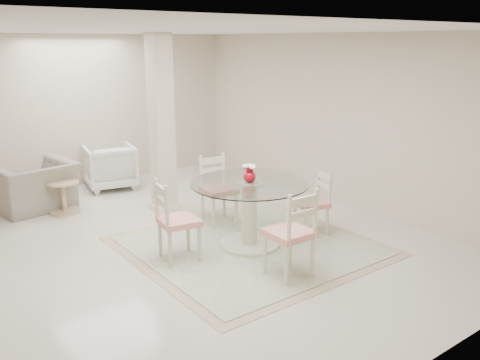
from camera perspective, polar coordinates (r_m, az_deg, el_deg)
ground at (r=6.82m, az=-6.82°, el=-6.95°), size 7.00×7.00×0.00m
room_shell at (r=6.35m, az=-7.36°, el=8.72°), size 6.02×7.02×2.71m
column at (r=7.79m, az=-8.81°, el=6.13°), size 0.30×0.30×2.70m
area_rug at (r=6.64m, az=1.05°, el=-7.39°), size 2.92×2.92×0.02m
dining_table at (r=6.49m, az=1.06°, el=-3.88°), size 1.49×1.49×0.86m
red_vase at (r=6.33m, az=1.10°, el=0.74°), size 0.18×0.17×0.24m
dining_chair_east at (r=6.96m, az=8.53°, el=-1.96°), size 0.50×0.50×0.99m
dining_chair_north at (r=7.32m, az=-2.66°, el=-0.47°), size 0.49×0.49×1.10m
dining_chair_west at (r=6.06m, az=-7.55°, el=-3.94°), size 0.52×0.52×1.12m
dining_chair_south at (r=5.60m, az=6.05°, el=-5.32°), size 0.47×0.47×1.15m
recliner_taupe at (r=8.58m, az=-22.09°, el=-0.67°), size 1.30×1.18×0.75m
armchair_white at (r=9.41m, az=-14.37°, el=1.47°), size 0.99×1.01×0.78m
side_table at (r=8.28m, az=-19.17°, el=-1.97°), size 0.48×0.48×0.50m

